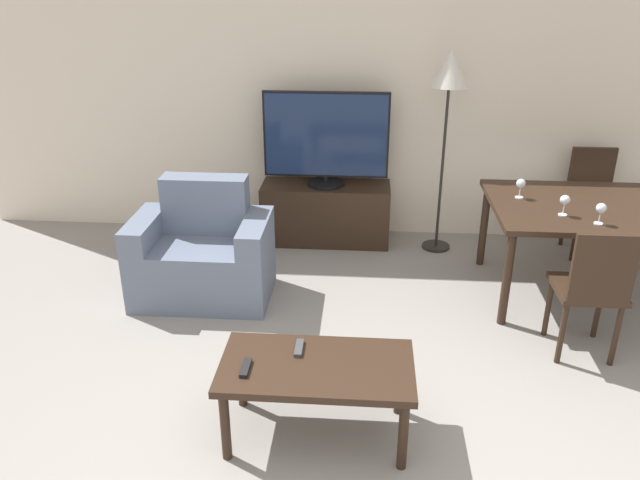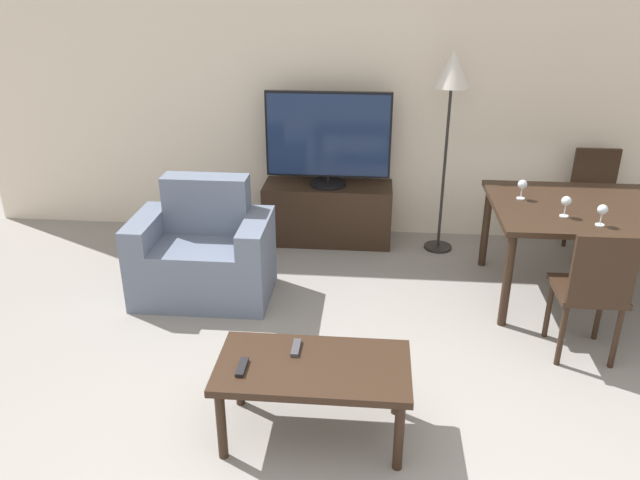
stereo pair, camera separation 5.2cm
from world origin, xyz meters
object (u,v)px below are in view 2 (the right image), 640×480
at_px(remote_secondary, 242,367).
at_px(floor_lamp, 452,81).
at_px(tv_stand, 328,213).
at_px(dining_table, 598,215).
at_px(remote_primary, 296,348).
at_px(dining_chair_near, 593,288).
at_px(wine_glass_right, 522,186).
at_px(dining_chair_far, 595,197).
at_px(coffee_table, 313,373).
at_px(wine_glass_left, 566,202).
at_px(armchair, 204,255).
at_px(wine_glass_center, 602,211).
at_px(tv, 328,139).

bearing_deg(remote_secondary, floor_lamp, 64.57).
height_order(tv_stand, dining_table, dining_table).
height_order(dining_table, remote_primary, dining_table).
bearing_deg(dining_table, dining_chair_near, -107.24).
height_order(floor_lamp, remote_primary, floor_lamp).
bearing_deg(wine_glass_right, dining_chair_far, 42.86).
bearing_deg(remote_primary, dining_chair_near, 22.93).
bearing_deg(coffee_table, wine_glass_left, 43.00).
distance_m(floor_lamp, remote_primary, 2.72).
xyz_separation_m(dining_table, wine_glass_left, (-0.31, -0.22, 0.17)).
bearing_deg(wine_glass_right, dining_table, -11.37).
relative_size(coffee_table, dining_chair_near, 1.11).
distance_m(armchair, dining_table, 2.87).
relative_size(wine_glass_center, wine_glass_right, 1.00).
bearing_deg(floor_lamp, dining_table, -37.21).
distance_m(wine_glass_left, wine_glass_center, 0.24).
height_order(dining_table, dining_chair_far, dining_chair_far).
relative_size(armchair, dining_table, 0.67).
bearing_deg(wine_glass_center, tv_stand, 146.97).
xyz_separation_m(tv_stand, dining_chair_near, (1.74, -1.70, 0.24)).
relative_size(floor_lamp, remote_primary, 11.32).
distance_m(remote_secondary, wine_glass_left, 2.49).
xyz_separation_m(dining_chair_far, wine_glass_center, (-0.37, -1.21, 0.32)).
bearing_deg(wine_glass_center, coffee_table, -143.13).
height_order(armchair, wine_glass_left, armchair).
xyz_separation_m(coffee_table, remote_secondary, (-0.35, -0.07, 0.07)).
relative_size(tv, wine_glass_center, 7.31).
height_order(tv, dining_chair_near, tv).
bearing_deg(wine_glass_center, tv, 147.03).
height_order(dining_table, floor_lamp, floor_lamp).
xyz_separation_m(tv, remote_primary, (0.02, -2.43, -0.49)).
height_order(dining_table, remote_secondary, dining_table).
bearing_deg(wine_glass_right, tv_stand, 152.89).
height_order(armchair, dining_chair_far, dining_chair_far).
bearing_deg(dining_table, tv_stand, 156.74).
bearing_deg(remote_secondary, remote_primary, 38.33).
distance_m(dining_chair_far, remote_secondary, 3.60).
relative_size(tv_stand, wine_glass_left, 7.69).
bearing_deg(coffee_table, tv, 92.85).
bearing_deg(tv, dining_chair_near, -44.23).
bearing_deg(armchair, dining_chair_near, -13.49).
xyz_separation_m(coffee_table, floor_lamp, (0.86, 2.47, 1.07)).
relative_size(tv, remote_primary, 7.11).
distance_m(dining_table, remote_primary, 2.53).
bearing_deg(wine_glass_right, armchair, -171.98).
bearing_deg(wine_glass_center, wine_glass_right, 131.22).
bearing_deg(wine_glass_left, tv_stand, 147.39).
bearing_deg(coffee_table, wine_glass_center, 36.87).
distance_m(coffee_table, dining_chair_near, 1.83).
relative_size(tv_stand, dining_chair_far, 1.26).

